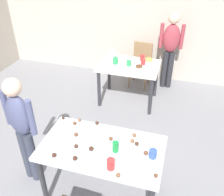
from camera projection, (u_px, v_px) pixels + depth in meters
name	position (u px, v px, depth m)	size (l,w,h in m)	color
ground_plane	(94.00, 188.00, 3.11)	(6.40, 6.40, 0.00)	gray
wall_back	(145.00, 16.00, 4.97)	(6.40, 0.10, 2.60)	#BCB2A3
dining_table_near	(102.00, 153.00, 2.72)	(1.32, 0.74, 0.75)	silver
dining_table_far	(129.00, 70.00, 4.42)	(1.05, 0.74, 0.75)	silver
chair_far_table	(141.00, 62.00, 5.07)	(0.43, 0.43, 0.87)	olive
person_girl_near	(21.00, 125.00, 2.80)	(0.45, 0.27, 1.45)	#383D4C
person_adult_far	(171.00, 45.00, 4.73)	(0.45, 0.22, 1.52)	#28282D
mixing_bowl	(136.00, 172.00, 2.33)	(0.19, 0.19, 0.08)	white
soda_can	(115.00, 147.00, 2.58)	(0.07, 0.07, 0.12)	#198438
fork_near	(117.00, 133.00, 2.85)	(0.17, 0.02, 0.01)	silver
cup_near_0	(153.00, 154.00, 2.51)	(0.08, 0.08, 0.09)	#3351B2
cup_near_1	(132.00, 159.00, 2.44)	(0.09, 0.09, 0.11)	white
cup_near_2	(111.00, 164.00, 2.39)	(0.08, 0.08, 0.12)	red
cake_ball_0	(97.00, 123.00, 2.97)	(0.04, 0.04, 0.04)	#3D2319
cake_ball_1	(91.00, 149.00, 2.61)	(0.05, 0.05, 0.05)	#3D2319
cake_ball_2	(75.00, 123.00, 2.97)	(0.04, 0.04, 0.04)	brown
cake_ball_3	(146.00, 153.00, 2.56)	(0.05, 0.05, 0.05)	brown
cake_ball_4	(76.00, 146.00, 2.64)	(0.04, 0.04, 0.04)	#3D2319
cake_ball_5	(76.00, 134.00, 2.80)	(0.05, 0.05, 0.05)	brown
cake_ball_6	(54.00, 155.00, 2.53)	(0.05, 0.05, 0.05)	#3D2319
cake_ball_7	(132.00, 141.00, 2.71)	(0.05, 0.05, 0.05)	brown
cake_ball_8	(79.00, 120.00, 3.02)	(0.04, 0.04, 0.04)	brown
cake_ball_9	(111.00, 139.00, 2.74)	(0.05, 0.05, 0.05)	brown
cake_ball_10	(156.00, 176.00, 2.32)	(0.04, 0.04, 0.04)	brown
cake_ball_11	(137.00, 144.00, 2.67)	(0.05, 0.05, 0.05)	#3D2319
cake_ball_12	(63.00, 118.00, 3.06)	(0.04, 0.04, 0.04)	#3D2319
cake_ball_13	(75.00, 158.00, 2.50)	(0.05, 0.05, 0.05)	#3D2319
cake_ball_14	(118.00, 175.00, 2.32)	(0.04, 0.04, 0.04)	brown
cake_ball_15	(134.00, 135.00, 2.78)	(0.05, 0.05, 0.05)	brown
pitcher_far	(113.00, 55.00, 4.46)	(0.11, 0.11, 0.20)	white
cup_far_0	(142.00, 57.00, 4.51)	(0.08, 0.08, 0.10)	red
cup_far_1	(115.00, 61.00, 4.37)	(0.09, 0.09, 0.11)	green
cup_far_2	(129.00, 63.00, 4.31)	(0.08, 0.08, 0.10)	green
cup_far_3	(143.00, 62.00, 4.35)	(0.08, 0.08, 0.10)	red
donut_far_0	(146.00, 74.00, 4.03)	(0.11, 0.11, 0.03)	white
donut_far_1	(149.00, 60.00, 4.50)	(0.14, 0.14, 0.04)	gold
donut_far_2	(139.00, 66.00, 4.27)	(0.12, 0.12, 0.03)	brown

